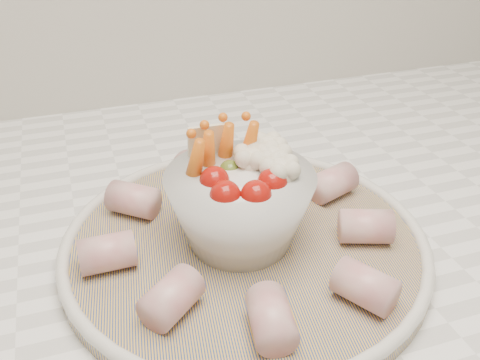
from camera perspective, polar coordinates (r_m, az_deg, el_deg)
name	(u,v)px	position (r m, az deg, el deg)	size (l,w,h in m)	color
serving_platter	(245,242)	(0.52, 0.52, -6.65)	(0.39, 0.39, 0.02)	navy
veggie_bowl	(241,202)	(0.49, 0.09, -2.33)	(0.14, 0.14, 0.11)	silver
cured_meat_rolls	(245,225)	(0.51, 0.53, -4.81)	(0.30, 0.29, 0.03)	#BA555D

